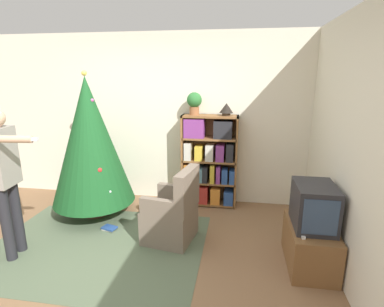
% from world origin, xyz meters
% --- Properties ---
extents(ground_plane, '(14.00, 14.00, 0.00)m').
position_xyz_m(ground_plane, '(0.00, 0.00, 0.00)').
color(ground_plane, '#846042').
extents(wall_back, '(8.00, 0.10, 2.60)m').
position_xyz_m(wall_back, '(0.00, 1.98, 1.30)').
color(wall_back, silver).
rests_on(wall_back, ground_plane).
extents(wall_right, '(0.10, 8.00, 2.60)m').
position_xyz_m(wall_right, '(2.29, 0.00, 1.30)').
color(wall_right, silver).
rests_on(wall_right, ground_plane).
extents(area_rug, '(2.51, 1.89, 0.01)m').
position_xyz_m(area_rug, '(-0.41, 0.35, 0.00)').
color(area_rug, '#56664C').
rests_on(area_rug, ground_plane).
extents(bookshelf, '(0.84, 0.29, 1.40)m').
position_xyz_m(bookshelf, '(0.77, 1.76, 0.70)').
color(bookshelf, brown).
rests_on(bookshelf, ground_plane).
extents(tv_stand, '(0.45, 0.78, 0.45)m').
position_xyz_m(tv_stand, '(1.99, 0.38, 0.23)').
color(tv_stand, brown).
rests_on(tv_stand, ground_plane).
extents(television, '(0.39, 0.53, 0.45)m').
position_xyz_m(television, '(1.99, 0.38, 0.68)').
color(television, '#28282D').
rests_on(television, tv_stand).
extents(game_remote, '(0.04, 0.12, 0.02)m').
position_xyz_m(game_remote, '(1.86, 0.14, 0.47)').
color(game_remote, white).
rests_on(game_remote, tv_stand).
extents(christmas_tree, '(1.14, 1.14, 2.03)m').
position_xyz_m(christmas_tree, '(-0.81, 1.15, 1.09)').
color(christmas_tree, '#4C3323').
rests_on(christmas_tree, ground_plane).
extents(armchair, '(0.66, 0.65, 0.92)m').
position_xyz_m(armchair, '(0.45, 0.65, 0.32)').
color(armchair, '#7A6B5B').
rests_on(armchair, ground_plane).
extents(standing_person, '(0.66, 0.47, 1.65)m').
position_xyz_m(standing_person, '(-1.22, 0.05, 0.98)').
color(standing_person, '#232328').
rests_on(standing_person, ground_plane).
extents(potted_plant, '(0.22, 0.22, 0.33)m').
position_xyz_m(potted_plant, '(0.54, 1.76, 1.59)').
color(potted_plant, '#935B38').
rests_on(potted_plant, bookshelf).
extents(table_lamp, '(0.20, 0.20, 0.18)m').
position_xyz_m(table_lamp, '(1.01, 1.76, 1.50)').
color(table_lamp, '#473828').
rests_on(table_lamp, bookshelf).
extents(book_pile_near_tree, '(0.21, 0.17, 0.05)m').
position_xyz_m(book_pile_near_tree, '(-0.43, 0.73, 0.02)').
color(book_pile_near_tree, beige).
rests_on(book_pile_near_tree, ground_plane).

